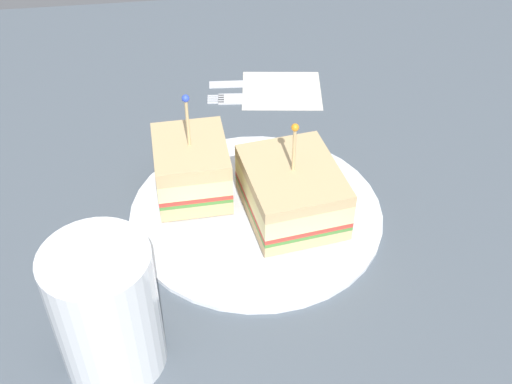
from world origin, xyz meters
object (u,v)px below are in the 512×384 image
plate (256,211)px  fork (249,98)px  sandwich_half_front (292,191)px  napkin (282,90)px  drink_glass (107,315)px  knife (254,83)px  sandwich_half_back (191,168)px

plate → fork: (-20.41, 1.87, -0.28)cm
sandwich_half_front → napkin: 23.24cm
drink_glass → fork: bearing=157.1°
napkin → knife: (-2.03, -3.20, 0.10)cm
sandwich_half_front → fork: size_ratio=0.85×
plate → sandwich_half_front: size_ratio=2.18×
plate → sandwich_half_front: (1.04, 3.25, 3.07)cm
napkin → knife: bearing=-122.3°
fork → plate: bearing=-5.2°
drink_glass → napkin: bearing=152.3°
drink_glass → knife: bearing=157.5°
knife → fork: bearing=-18.0°
napkin → fork: size_ratio=0.73×
drink_glass → napkin: size_ratio=1.19×
knife → plate: bearing=-7.1°
sandwich_half_back → napkin: bearing=146.8°
napkin → fork: bearing=-72.6°
plate → sandwich_half_front: 4.59cm
napkin → fork: (1.35, -4.30, 0.10)cm
sandwich_half_front → knife: 25.04cm
plate → drink_glass: size_ratio=2.12×
sandwich_half_front → drink_glass: size_ratio=0.98×
sandwich_half_back → knife: bearing=156.6°
drink_glass → fork: size_ratio=0.87×
plate → knife: plate is taller
sandwich_half_back → drink_glass: bearing=-21.4°
drink_glass → sandwich_half_back: bearing=158.6°
plate → fork: 20.49cm
sandwich_half_front → napkin: bearing=172.7°
sandwich_half_back → fork: (-16.99, 7.72, -3.58)cm
plate → sandwich_half_back: sandwich_half_back is taller
plate → sandwich_half_back: 7.53cm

